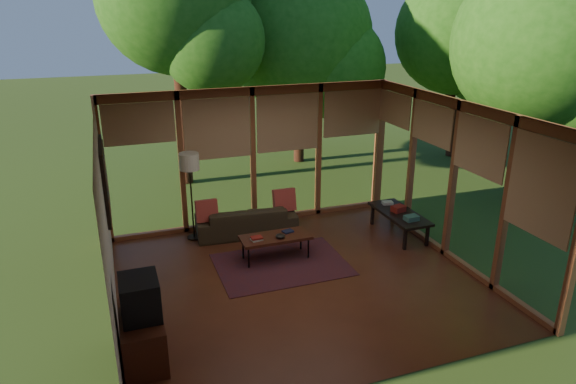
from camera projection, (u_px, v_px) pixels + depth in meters
name	position (u px, v px, depth m)	size (l,w,h in m)	color
floor	(298.00, 280.00, 8.16)	(5.50, 5.50, 0.00)	brown
ceiling	(300.00, 112.00, 7.23)	(5.50, 5.50, 0.00)	silver
wall_left	(106.00, 226.00, 6.82)	(0.04, 5.00, 2.70)	silver
wall_front	(382.00, 280.00, 5.48)	(5.50, 0.04, 2.70)	silver
window_wall_back	(253.00, 157.00, 9.91)	(5.50, 0.12, 2.70)	#97502F
window_wall_right	(453.00, 181.00, 8.56)	(0.12, 5.00, 2.70)	#97502F
exterior_lawn	(432.00, 132.00, 17.77)	(40.00, 40.00, 0.00)	#304E1D
tree_ne	(298.00, 38.00, 13.39)	(3.85, 3.85, 5.24)	#3C1F16
tree_se	(540.00, 43.00, 10.22)	(3.51, 3.51, 5.17)	#3C1F16
tree_far	(457.00, 33.00, 13.72)	(3.29, 3.29, 5.07)	#3C1F16
rug	(281.00, 264.00, 8.63)	(2.15, 1.53, 0.01)	maroon
sofa	(246.00, 220.00, 9.74)	(1.88, 0.74, 0.55)	#382D1C
pillow_left	(207.00, 211.00, 9.35)	(0.40, 0.13, 0.40)	maroon
pillow_right	(284.00, 201.00, 9.82)	(0.43, 0.14, 0.43)	maroon
ct_book_lower	(257.00, 239.00, 8.55)	(0.18, 0.14, 0.03)	#BAB5A8
ct_book_upper	(257.00, 238.00, 8.54)	(0.18, 0.14, 0.03)	maroon
ct_book_side	(288.00, 231.00, 8.85)	(0.18, 0.13, 0.03)	black
ct_bowl	(280.00, 236.00, 8.62)	(0.16, 0.16, 0.07)	black
media_cabinet	(143.00, 337.00, 6.26)	(0.50, 1.00, 0.60)	#4D2115
television	(140.00, 298.00, 6.08)	(0.45, 0.55, 0.50)	black
console_book_a	(411.00, 218.00, 9.25)	(0.25, 0.18, 0.09)	#376156
console_book_b	(398.00, 209.00, 9.65)	(0.24, 0.18, 0.11)	maroon
console_book_c	(387.00, 203.00, 10.01)	(0.20, 0.15, 0.05)	#BAB5A8
floor_lamp	(189.00, 166.00, 9.15)	(0.36, 0.36, 1.65)	black
coffee_table	(276.00, 238.00, 8.72)	(1.20, 0.50, 0.43)	#4D2115
side_console	(399.00, 215.00, 9.64)	(0.60, 1.40, 0.46)	black
wall_painting	(105.00, 180.00, 8.01)	(0.06, 1.35, 1.15)	black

